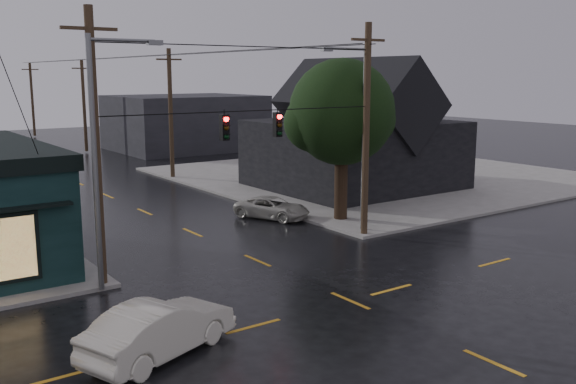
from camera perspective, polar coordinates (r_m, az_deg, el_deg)
ground_plane at (r=22.80m, az=5.54°, el=-9.60°), size 160.00×160.00×0.00m
sidewalk_ne at (r=50.28m, az=7.90°, el=1.52°), size 28.00×28.00×0.15m
ne_building at (r=44.22m, az=5.96°, el=6.08°), size 12.60×11.60×8.75m
corner_tree at (r=33.84m, az=4.82°, el=7.04°), size 5.58×5.58×8.49m
utility_pole_nw at (r=25.11m, az=-16.09°, el=-8.06°), size 2.00×0.32×10.15m
utility_pole_ne at (r=31.58m, az=6.76°, el=-3.92°), size 2.00×0.32×10.15m
utility_pole_far_a at (r=49.32m, az=-10.20°, el=1.19°), size 2.00×0.32×9.65m
utility_pole_far_b at (r=67.81m, az=-17.46°, el=3.37°), size 2.00×0.32×9.15m
utility_pole_far_c at (r=86.97m, az=-21.58°, el=4.58°), size 2.00×0.32×9.15m
span_signal_assembly at (r=26.80m, az=-3.26°, el=5.94°), size 13.00×0.48×1.23m
streetlight_nw at (r=24.39m, az=-16.21°, el=-8.62°), size 5.40×0.30×9.15m
streetlight_ne at (r=32.41m, az=6.59°, el=-3.54°), size 5.40×0.30×9.15m
bg_building_east at (r=68.32m, az=-9.17°, el=6.12°), size 14.00×12.00×5.60m
sedan_cream at (r=18.68m, az=-11.33°, el=-11.81°), size 5.04×3.25×1.57m
suv_silver at (r=35.09m, az=-1.40°, el=-1.42°), size 3.51×4.62×1.17m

